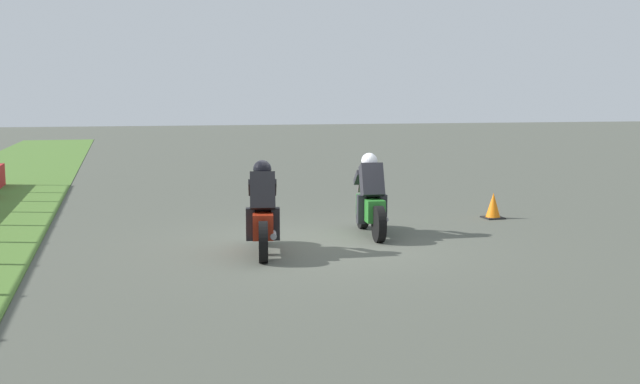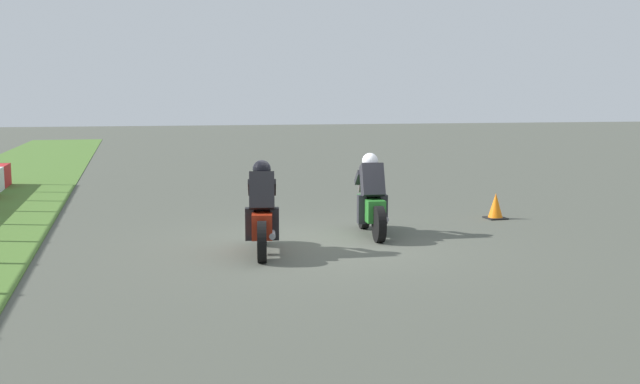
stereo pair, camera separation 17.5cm
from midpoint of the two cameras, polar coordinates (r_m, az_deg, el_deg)
ground_plane at (r=12.64m, az=-0.25°, el=-4.08°), size 120.00×120.00×0.00m
rider_lane_a at (r=13.41m, az=3.60°, el=-0.74°), size 2.04×0.58×1.51m
rider_lane_b at (r=11.83m, az=-4.92°, el=-1.82°), size 2.03×0.62×1.51m
traffic_cone at (r=15.72m, az=13.09°, el=-1.11°), size 0.40×0.40×0.54m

